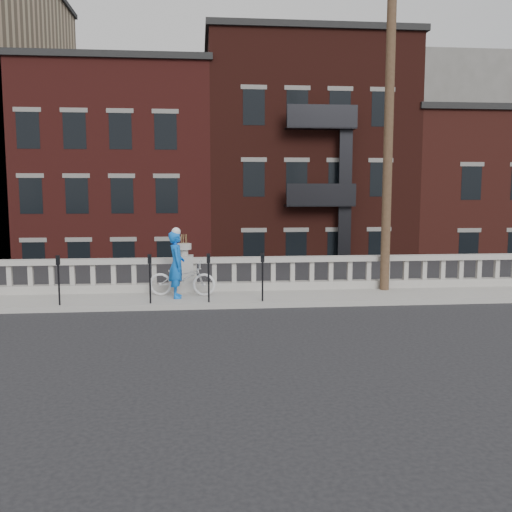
% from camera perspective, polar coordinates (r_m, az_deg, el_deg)
% --- Properties ---
extents(ground, '(120.00, 120.00, 0.00)m').
position_cam_1_polar(ground, '(13.87, -7.53, -7.02)').
color(ground, black).
rests_on(ground, ground).
extents(sidewalk, '(32.00, 2.20, 0.15)m').
position_cam_1_polar(sidewalk, '(16.78, -7.21, -4.33)').
color(sidewalk, gray).
rests_on(sidewalk, ground).
extents(balustrade, '(28.00, 0.34, 1.03)m').
position_cam_1_polar(balustrade, '(17.62, -7.16, -1.93)').
color(balustrade, gray).
rests_on(balustrade, sidewalk).
extents(planter_pedestal, '(0.55, 0.55, 1.76)m').
position_cam_1_polar(planter_pedestal, '(17.59, -7.17, -1.32)').
color(planter_pedestal, gray).
rests_on(planter_pedestal, sidewalk).
extents(lower_level, '(80.00, 44.00, 20.80)m').
position_cam_1_polar(lower_level, '(36.51, -5.56, 5.73)').
color(lower_level, '#605E59').
rests_on(lower_level, ground).
extents(utility_pole, '(1.60, 0.28, 10.00)m').
position_cam_1_polar(utility_pole, '(18.10, 13.13, 12.78)').
color(utility_pole, '#422D1E').
rests_on(utility_pole, sidewalk).
extents(parking_meter_b, '(0.10, 0.09, 1.36)m').
position_cam_1_polar(parking_meter_b, '(16.23, -19.15, -1.74)').
color(parking_meter_b, black).
rests_on(parking_meter_b, sidewalk).
extents(parking_meter_c, '(0.10, 0.09, 1.36)m').
position_cam_1_polar(parking_meter_c, '(15.84, -10.57, -1.68)').
color(parking_meter_c, black).
rests_on(parking_meter_c, sidewalk).
extents(parking_meter_d, '(0.10, 0.09, 1.36)m').
position_cam_1_polar(parking_meter_d, '(15.78, -4.77, -1.61)').
color(parking_meter_d, black).
rests_on(parking_meter_d, sidewalk).
extents(parking_meter_e, '(0.10, 0.09, 1.36)m').
position_cam_1_polar(parking_meter_e, '(15.87, 0.66, -1.54)').
color(parking_meter_e, black).
rests_on(parking_meter_e, sidewalk).
extents(bicycle, '(2.04, 0.96, 1.03)m').
position_cam_1_polar(bicycle, '(16.90, -7.38, -2.22)').
color(bicycle, silver).
rests_on(bicycle, sidewalk).
extents(cyclist, '(0.51, 0.74, 1.93)m').
position_cam_1_polar(cyclist, '(16.54, -7.95, -0.86)').
color(cyclist, blue).
rests_on(cyclist, sidewalk).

